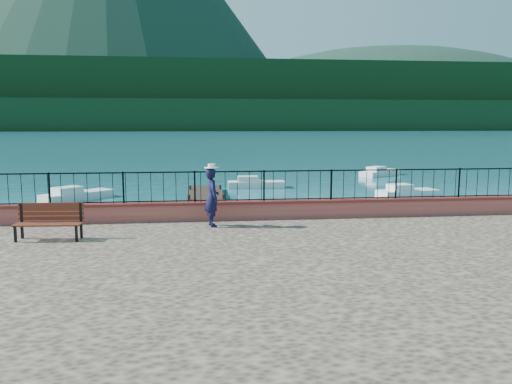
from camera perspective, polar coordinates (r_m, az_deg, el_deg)
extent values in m
plane|color=#19596B|center=(12.93, 4.44, -11.32)|extent=(2000.00, 2000.00, 0.00)
cube|color=#C16145|center=(16.10, 1.97, -2.00)|extent=(28.00, 0.46, 0.58)
cube|color=black|center=(15.98, 1.99, 0.71)|extent=(27.00, 0.05, 0.95)
cube|color=#2D231C|center=(24.33, -5.64, -1.88)|extent=(2.00, 16.00, 0.30)
cube|color=black|center=(312.03, -6.25, 8.66)|extent=(900.00, 60.00, 18.00)
cube|color=black|center=(372.41, -6.35, 10.51)|extent=(900.00, 120.00, 44.00)
ellipsoid|color=#142D23|center=(613.70, 14.74, 7.18)|extent=(448.00, 384.00, 180.00)
cube|color=black|center=(14.18, -22.59, -4.26)|extent=(1.74, 0.64, 0.43)
cube|color=brown|center=(14.34, -22.33, -2.19)|extent=(1.71, 0.20, 0.52)
imported|color=black|center=(14.81, -5.05, -0.60)|extent=(0.54, 0.71, 1.74)
cylinder|color=white|center=(14.71, -5.10, 2.99)|extent=(0.44, 0.44, 0.12)
cube|color=silver|center=(20.55, -17.69, -3.30)|extent=(3.92, 2.88, 0.80)
cube|color=silver|center=(22.34, 12.60, -2.25)|extent=(3.86, 1.40, 0.80)
cube|color=silver|center=(30.23, 16.94, 0.20)|extent=(3.72, 1.98, 0.80)
cube|color=silver|center=(29.71, -19.75, -0.05)|extent=(3.76, 3.78, 0.80)
cube|color=silver|center=(33.18, 0.04, 1.19)|extent=(3.81, 1.45, 0.80)
cube|color=white|center=(42.20, 14.07, 2.38)|extent=(4.24, 3.62, 0.80)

